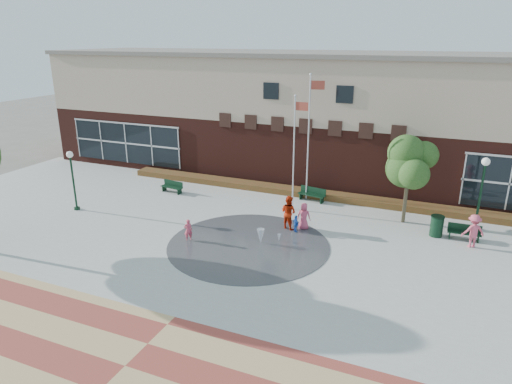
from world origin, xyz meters
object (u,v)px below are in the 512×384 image
at_px(flagpole_right, 295,148).
at_px(trash_can, 437,226).
at_px(bench_left, 172,189).
at_px(child_splash, 188,230).
at_px(flagpole_left, 309,132).

distance_m(flagpole_right, trash_can, 9.09).
xyz_separation_m(bench_left, child_splash, (5.13, -6.33, 0.34)).
distance_m(bench_left, child_splash, 8.15).
xyz_separation_m(flagpole_right, trash_can, (8.41, -0.77, -3.37)).
distance_m(flagpole_left, bench_left, 10.23).
bearing_deg(trash_can, bench_left, 177.97).
bearing_deg(flagpole_right, bench_left, -175.22).
bearing_deg(flagpole_right, flagpole_left, 88.08).
bearing_deg(flagpole_right, child_splash, -115.51).
xyz_separation_m(flagpole_right, child_splash, (-3.63, -6.50, -3.36)).
relative_size(flagpole_left, child_splash, 6.76).
relative_size(bench_left, trash_can, 1.44).
xyz_separation_m(flagpole_left, child_splash, (-3.85, -8.74, -3.94)).
bearing_deg(flagpole_right, trash_can, -1.55).
relative_size(bench_left, child_splash, 1.40).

